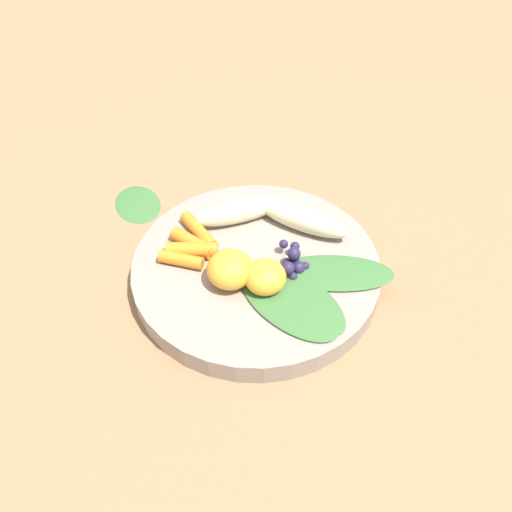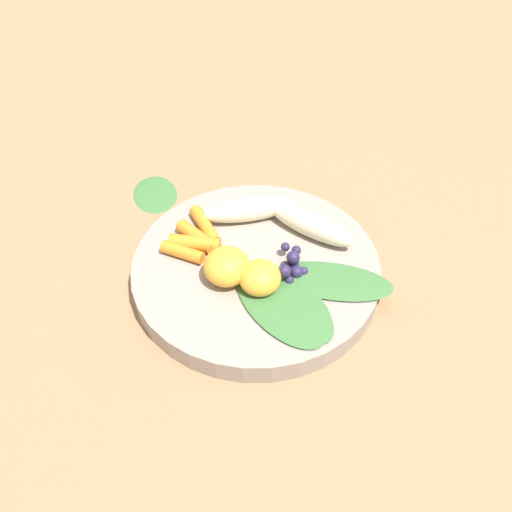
{
  "view_description": "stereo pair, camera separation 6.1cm",
  "coord_description": "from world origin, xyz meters",
  "px_view_note": "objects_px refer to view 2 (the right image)",
  "views": [
    {
      "loc": [
        0.42,
        -0.11,
        0.47
      ],
      "look_at": [
        0.0,
        0.0,
        0.04
      ],
      "focal_mm": 38.33,
      "sensor_mm": 36.0,
      "label": 1
    },
    {
      "loc": [
        0.43,
        -0.05,
        0.47
      ],
      "look_at": [
        0.0,
        0.0,
        0.04
      ],
      "focal_mm": 38.33,
      "sensor_mm": 36.0,
      "label": 2
    }
  ],
  "objects_px": {
    "banana_peeled_right": "(310,224)",
    "orange_segment_near": "(256,278)",
    "banana_peeled_left": "(250,210)",
    "bowl": "(256,270)",
    "kale_leaf_stray": "(155,193)"
  },
  "relations": [
    {
      "from": "orange_segment_near",
      "to": "kale_leaf_stray",
      "type": "height_order",
      "value": "orange_segment_near"
    },
    {
      "from": "banana_peeled_right",
      "to": "kale_leaf_stray",
      "type": "bearing_deg",
      "value": 7.67
    },
    {
      "from": "bowl",
      "to": "banana_peeled_right",
      "type": "bearing_deg",
      "value": 120.46
    },
    {
      "from": "banana_peeled_left",
      "to": "bowl",
      "type": "bearing_deg",
      "value": 83.59
    },
    {
      "from": "orange_segment_near",
      "to": "bowl",
      "type": "bearing_deg",
      "value": 174.41
    },
    {
      "from": "banana_peeled_left",
      "to": "kale_leaf_stray",
      "type": "xyz_separation_m",
      "value": [
        -0.09,
        -0.12,
        -0.04
      ]
    },
    {
      "from": "banana_peeled_left",
      "to": "orange_segment_near",
      "type": "xyz_separation_m",
      "value": [
        0.11,
        -0.0,
        0.0
      ]
    },
    {
      "from": "banana_peeled_left",
      "to": "orange_segment_near",
      "type": "relative_size",
      "value": 2.49
    },
    {
      "from": "banana_peeled_left",
      "to": "banana_peeled_right",
      "type": "bearing_deg",
      "value": 147.14
    },
    {
      "from": "bowl",
      "to": "orange_segment_near",
      "type": "xyz_separation_m",
      "value": [
        0.04,
        -0.0,
        0.03
      ]
    },
    {
      "from": "banana_peeled_right",
      "to": "orange_segment_near",
      "type": "height_order",
      "value": "orange_segment_near"
    },
    {
      "from": "orange_segment_near",
      "to": "kale_leaf_stray",
      "type": "distance_m",
      "value": 0.24
    },
    {
      "from": "bowl",
      "to": "banana_peeled_right",
      "type": "height_order",
      "value": "banana_peeled_right"
    },
    {
      "from": "banana_peeled_left",
      "to": "banana_peeled_right",
      "type": "relative_size",
      "value": 1.0
    },
    {
      "from": "bowl",
      "to": "kale_leaf_stray",
      "type": "xyz_separation_m",
      "value": [
        -0.17,
        -0.12,
        -0.01
      ]
    }
  ]
}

